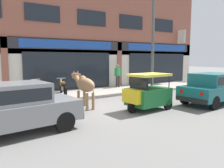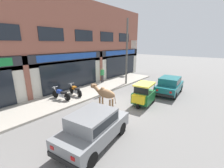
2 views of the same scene
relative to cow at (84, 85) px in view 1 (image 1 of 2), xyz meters
name	(u,v)px [view 1 (image 1 of 2)]	position (x,y,z in m)	size (l,w,h in m)	color
ground_plane	(112,106)	(1.16, -0.36, -1.01)	(90.00, 90.00, 0.00)	slate
sidewalk	(80,93)	(1.16, 3.43, -0.94)	(19.00, 3.18, 0.13)	#A8A093
shop_building	(68,33)	(1.16, 5.27, 2.82)	(23.00, 1.40, 8.10)	#8E5142
cow	(84,85)	(0.00, 0.00, 0.00)	(0.55, 2.15, 1.61)	#936B47
car_0	(213,87)	(5.54, -2.37, -0.19)	(3.71, 1.90, 1.46)	black
car_1	(14,106)	(-3.06, -2.09, -0.19)	(3.76, 2.08, 1.46)	black
auto_rickshaw	(147,94)	(2.07, -1.74, -0.35)	(2.06, 1.36, 1.52)	black
motorcycle_0	(40,89)	(-1.15, 3.38, -0.49)	(0.56, 1.80, 0.88)	black
motorcycle_1	(63,87)	(0.11, 3.30, -0.49)	(0.56, 1.81, 0.88)	black
pedestrian	(118,73)	(4.41, 4.29, 0.11)	(0.50, 0.32, 1.60)	#2D2D33
utility_pole	(153,40)	(5.71, 2.14, 2.29)	(0.18, 0.18, 6.33)	#595651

